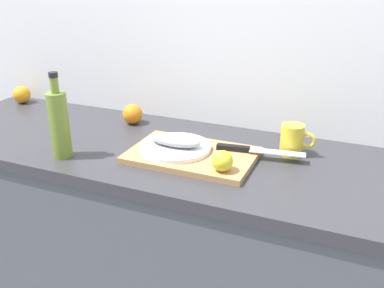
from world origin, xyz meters
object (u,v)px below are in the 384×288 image
(white_plate, at_px, (175,147))
(chef_knife, at_px, (249,150))
(cutting_board, at_px, (192,155))
(coffee_mug_0, at_px, (293,140))
(olive_oil_bottle, at_px, (59,123))
(fish_fillet, at_px, (175,140))
(lemon_0, at_px, (222,161))
(orange_0, at_px, (133,114))

(white_plate, relative_size, chef_knife, 0.82)
(cutting_board, bearing_deg, coffee_mug_0, 27.99)
(white_plate, height_order, olive_oil_bottle, olive_oil_bottle)
(white_plate, height_order, chef_knife, chef_knife)
(chef_knife, height_order, olive_oil_bottle, olive_oil_bottle)
(cutting_board, bearing_deg, chef_knife, 23.56)
(fish_fillet, bearing_deg, chef_knife, 17.70)
(lemon_0, bearing_deg, coffee_mug_0, 56.80)
(lemon_0, xyz_separation_m, orange_0, (-0.49, 0.30, -0.01))
(lemon_0, distance_m, olive_oil_bottle, 0.55)
(chef_knife, xyz_separation_m, orange_0, (-0.52, 0.14, 0.01))
(white_plate, distance_m, fish_fillet, 0.03)
(orange_0, bearing_deg, cutting_board, -31.69)
(chef_knife, bearing_deg, white_plate, -170.25)
(chef_knife, distance_m, orange_0, 0.54)
(cutting_board, height_order, chef_knife, chef_knife)
(olive_oil_bottle, bearing_deg, coffee_mug_0, 24.14)
(chef_knife, distance_m, coffee_mug_0, 0.15)
(orange_0, bearing_deg, olive_oil_bottle, -97.99)
(olive_oil_bottle, bearing_deg, chef_knife, 21.86)
(white_plate, bearing_deg, lemon_0, -24.54)
(olive_oil_bottle, relative_size, coffee_mug_0, 2.44)
(cutting_board, height_order, olive_oil_bottle, olive_oil_bottle)
(cutting_board, bearing_deg, lemon_0, -33.27)
(cutting_board, relative_size, chef_knife, 1.41)
(coffee_mug_0, bearing_deg, chef_knife, -146.48)
(coffee_mug_0, distance_m, orange_0, 0.65)
(coffee_mug_0, relative_size, orange_0, 1.47)
(lemon_0, height_order, orange_0, lemon_0)
(orange_0, bearing_deg, fish_fillet, -36.70)
(fish_fillet, distance_m, coffee_mug_0, 0.39)
(white_plate, distance_m, olive_oil_bottle, 0.38)
(chef_knife, distance_m, olive_oil_bottle, 0.62)
(lemon_0, distance_m, coffee_mug_0, 0.30)
(olive_oil_bottle, bearing_deg, orange_0, 82.01)
(cutting_board, height_order, lemon_0, lemon_0)
(fish_fillet, height_order, chef_knife, fish_fillet)
(white_plate, relative_size, orange_0, 3.02)
(white_plate, xyz_separation_m, fish_fillet, (0.00, 0.00, 0.03))
(white_plate, xyz_separation_m, orange_0, (-0.29, 0.21, 0.01))
(fish_fillet, height_order, olive_oil_bottle, olive_oil_bottle)
(cutting_board, relative_size, coffee_mug_0, 3.52)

